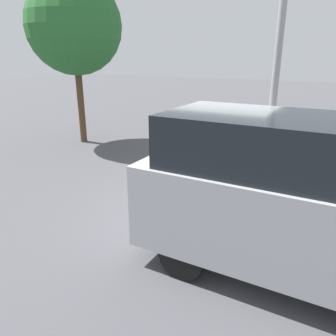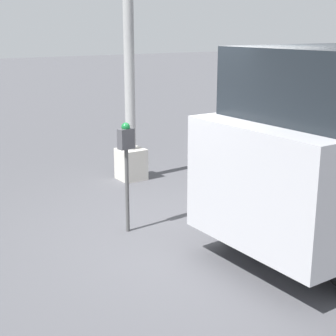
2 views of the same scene
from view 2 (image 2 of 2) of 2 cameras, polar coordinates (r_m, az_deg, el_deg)
ground_plane at (r=6.91m, az=1.74°, el=-6.78°), size 80.00×80.00×0.00m
parking_meter_near at (r=6.54m, az=-4.65°, el=1.75°), size 0.21×0.13×1.45m
lamp_post at (r=8.79m, az=-4.30°, el=10.44°), size 0.44×0.44×5.37m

